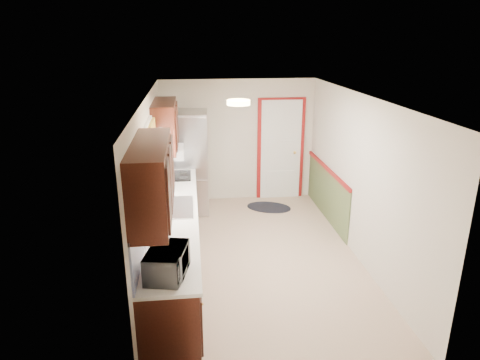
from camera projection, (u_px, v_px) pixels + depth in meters
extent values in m
cube|color=tan|center=(257.00, 257.00, 6.46)|extent=(3.20, 5.20, 0.12)
cube|color=white|center=(259.00, 97.00, 5.69)|extent=(3.20, 5.20, 0.12)
cube|color=beige|center=(238.00, 141.00, 8.43)|extent=(3.20, 0.10, 2.40)
cube|color=beige|center=(302.00, 274.00, 3.73)|extent=(3.20, 0.10, 2.40)
cube|color=beige|center=(151.00, 186.00, 5.91)|extent=(0.10, 5.20, 2.40)
cube|color=beige|center=(359.00, 178.00, 6.24)|extent=(0.10, 5.20, 2.40)
cube|color=#33120B|center=(175.00, 243.00, 5.91)|extent=(0.60, 4.00, 0.90)
cube|color=white|center=(174.00, 212.00, 5.76)|extent=(0.63, 4.00, 0.04)
cube|color=#516DC6|center=(150.00, 192.00, 5.63)|extent=(0.02, 4.00, 0.55)
cube|color=#33120B|center=(152.00, 179.00, 4.23)|extent=(0.35, 1.40, 0.75)
cube|color=#33120B|center=(165.00, 125.00, 6.77)|extent=(0.35, 1.20, 0.75)
cube|color=white|center=(149.00, 161.00, 5.59)|extent=(0.02, 1.00, 0.90)
cube|color=orange|center=(150.00, 134.00, 5.48)|extent=(0.05, 1.12, 0.24)
cube|color=#B7B7BC|center=(174.00, 207.00, 5.84)|extent=(0.52, 0.82, 0.02)
cube|color=white|center=(170.00, 152.00, 6.96)|extent=(0.45, 0.60, 0.15)
cube|color=maroon|center=(280.00, 150.00, 8.56)|extent=(0.94, 0.05, 2.08)
cube|color=white|center=(281.00, 150.00, 8.54)|extent=(0.80, 0.04, 2.00)
cube|color=#495831|center=(327.00, 194.00, 7.75)|extent=(0.02, 2.30, 0.90)
cube|color=maroon|center=(328.00, 169.00, 7.60)|extent=(0.04, 2.30, 0.06)
cylinder|color=#FFD88C|center=(238.00, 102.00, 5.48)|extent=(0.30, 0.30, 0.06)
imported|color=white|center=(167.00, 260.00, 4.14)|extent=(0.39, 0.57, 0.35)
cube|color=#B7B7BC|center=(187.00, 162.00, 7.91)|extent=(0.82, 0.77, 1.89)
cylinder|color=black|center=(172.00, 174.00, 7.53)|extent=(0.02, 0.02, 1.32)
ellipsoid|color=black|center=(269.00, 207.00, 8.31)|extent=(1.00, 0.84, 0.01)
cube|color=black|center=(176.00, 176.00, 7.14)|extent=(0.48, 0.58, 0.02)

